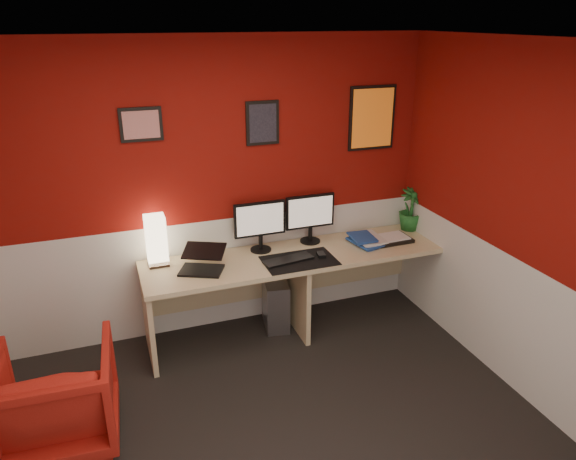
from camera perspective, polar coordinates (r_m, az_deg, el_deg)
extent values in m
cube|color=white|center=(2.58, -3.62, 19.20)|extent=(4.00, 3.50, 0.01)
cube|color=maroon|center=(4.49, -9.63, 3.83)|extent=(4.00, 0.01, 2.50)
cube|color=maroon|center=(3.93, 26.09, -0.86)|extent=(0.01, 3.50, 2.50)
cube|color=silver|center=(4.77, -9.05, -4.78)|extent=(4.00, 0.01, 1.00)
cube|color=silver|center=(4.24, 24.35, -10.25)|extent=(0.01, 3.50, 1.00)
cube|color=#D3B787|center=(4.72, 0.89, -6.65)|extent=(2.60, 0.65, 0.73)
cube|color=#FFE5B2|center=(4.43, -13.84, -1.23)|extent=(0.16, 0.16, 0.40)
cube|color=black|center=(4.27, -9.28, -3.05)|extent=(0.40, 0.35, 0.22)
cube|color=black|center=(4.53, -2.98, 1.18)|extent=(0.45, 0.06, 0.58)
cube|color=black|center=(4.71, 2.42, 2.00)|extent=(0.45, 0.06, 0.58)
cube|color=black|center=(4.44, 1.23, -3.27)|extent=(0.60, 0.38, 0.01)
cube|color=black|center=(4.42, 0.02, -3.19)|extent=(0.44, 0.20, 0.02)
cube|color=black|center=(4.51, 3.53, -2.64)|extent=(0.08, 0.11, 0.03)
imported|color=#1F4490|center=(4.74, 7.24, -1.59)|extent=(0.29, 0.36, 0.03)
imported|color=silver|center=(4.77, 7.30, -1.09)|extent=(0.24, 0.32, 0.02)
imported|color=#1F4490|center=(4.74, 6.79, -0.92)|extent=(0.22, 0.29, 0.03)
cube|color=black|center=(4.91, 10.87, -0.96)|extent=(0.36, 0.26, 0.03)
imported|color=#19591E|center=(5.15, 12.93, 2.17)|extent=(0.23, 0.23, 0.40)
cube|color=#99999E|center=(4.87, -1.40, -7.55)|extent=(0.27, 0.48, 0.45)
imported|color=#AF2017|center=(3.90, -23.38, -16.05)|extent=(0.76, 0.78, 0.67)
cube|color=red|center=(4.29, -15.38, 10.78)|extent=(0.32, 0.02, 0.26)
cube|color=black|center=(4.48, -2.73, 11.31)|extent=(0.28, 0.02, 0.36)
cube|color=orange|center=(4.87, 8.93, 11.70)|extent=(0.44, 0.02, 0.56)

